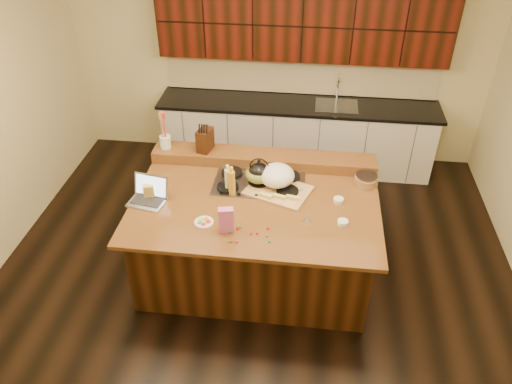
# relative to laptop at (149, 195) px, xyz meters

# --- Properties ---
(room) EXTENTS (5.52, 5.02, 2.72)m
(room) POSITION_rel_laptop_xyz_m (1.03, 0.10, 0.37)
(room) COLOR black
(room) RESTS_ON ground
(island) EXTENTS (2.40, 1.60, 0.92)m
(island) POSITION_rel_laptop_xyz_m (1.03, 0.10, -0.52)
(island) COLOR black
(island) RESTS_ON ground
(back_ledge) EXTENTS (2.40, 0.30, 0.12)m
(back_ledge) POSITION_rel_laptop_xyz_m (1.03, 0.80, -0.00)
(back_ledge) COLOR black
(back_ledge) RESTS_ON island
(cooktop) EXTENTS (0.92, 0.52, 0.05)m
(cooktop) POSITION_rel_laptop_xyz_m (1.03, 0.40, -0.05)
(cooktop) COLOR gray
(cooktop) RESTS_ON island
(back_counter) EXTENTS (3.70, 0.66, 2.40)m
(back_counter) POSITION_rel_laptop_xyz_m (1.33, 2.32, -0.00)
(back_counter) COLOR silver
(back_counter) RESTS_ON ground
(kettle) EXTENTS (0.28, 0.28, 0.20)m
(kettle) POSITION_rel_laptop_xyz_m (1.03, 0.40, 0.08)
(kettle) COLOR black
(kettle) RESTS_ON cooktop
(green_bowl) EXTENTS (0.35, 0.35, 0.15)m
(green_bowl) POSITION_rel_laptop_xyz_m (1.03, 0.40, 0.06)
(green_bowl) COLOR olive
(green_bowl) RESTS_ON cooktop
(laptop) EXTENTS (0.39, 0.33, 0.24)m
(laptop) POSITION_rel_laptop_xyz_m (0.00, 0.00, 0.00)
(laptop) COLOR #B7B7BC
(laptop) RESTS_ON island
(oil_bottle) EXTENTS (0.07, 0.07, 0.27)m
(oil_bottle) POSITION_rel_laptop_xyz_m (0.79, 0.19, 0.07)
(oil_bottle) COLOR gold
(oil_bottle) RESTS_ON island
(vinegar_bottle) EXTENTS (0.08, 0.08, 0.25)m
(vinegar_bottle) POSITION_rel_laptop_xyz_m (0.74, 0.25, 0.06)
(vinegar_bottle) COLOR silver
(vinegar_bottle) RESTS_ON island
(wooden_tray) EXTENTS (0.72, 0.62, 0.25)m
(wooden_tray) POSITION_rel_laptop_xyz_m (1.22, 0.35, 0.04)
(wooden_tray) COLOR tan
(wooden_tray) RESTS_ON island
(ramekin_a) EXTENTS (0.11, 0.11, 0.04)m
(ramekin_a) POSITION_rel_laptop_xyz_m (1.83, 0.19, -0.04)
(ramekin_a) COLOR white
(ramekin_a) RESTS_ON island
(ramekin_b) EXTENTS (0.12, 0.12, 0.04)m
(ramekin_b) POSITION_rel_laptop_xyz_m (1.87, -0.15, -0.04)
(ramekin_b) COLOR white
(ramekin_b) RESTS_ON island
(ramekin_c) EXTENTS (0.10, 0.10, 0.04)m
(ramekin_c) POSITION_rel_laptop_xyz_m (2.18, 0.52, -0.04)
(ramekin_c) COLOR white
(ramekin_c) RESTS_ON island
(strainer_bowl) EXTENTS (0.32, 0.32, 0.09)m
(strainer_bowl) POSITION_rel_laptop_xyz_m (2.11, 0.53, -0.02)
(strainer_bowl) COLOR #996B3F
(strainer_bowl) RESTS_ON island
(kitchen_timer) EXTENTS (0.10, 0.10, 0.07)m
(kitchen_timer) POSITION_rel_laptop_xyz_m (1.54, -0.15, -0.03)
(kitchen_timer) COLOR silver
(kitchen_timer) RESTS_ON island
(pink_bag) EXTENTS (0.15, 0.10, 0.25)m
(pink_bag) POSITION_rel_laptop_xyz_m (0.83, -0.37, 0.06)
(pink_bag) COLOR #D263B3
(pink_bag) RESTS_ON island
(candy_plate) EXTENTS (0.22, 0.22, 0.01)m
(candy_plate) POSITION_rel_laptop_xyz_m (0.60, -0.28, -0.06)
(candy_plate) COLOR white
(candy_plate) RESTS_ON island
(package_box) EXTENTS (0.12, 0.10, 0.14)m
(package_box) POSITION_rel_laptop_xyz_m (-0.01, 0.04, 0.01)
(package_box) COLOR gold
(package_box) RESTS_ON island
(utensil_crock) EXTENTS (0.12, 0.12, 0.14)m
(utensil_crock) POSITION_rel_laptop_xyz_m (-0.04, 0.80, 0.13)
(utensil_crock) COLOR white
(utensil_crock) RESTS_ON back_ledge
(knife_block) EXTENTS (0.17, 0.23, 0.25)m
(knife_block) POSITION_rel_laptop_xyz_m (0.40, 0.80, 0.18)
(knife_block) COLOR black
(knife_block) RESTS_ON back_ledge
(gumdrop_0) EXTENTS (0.02, 0.02, 0.02)m
(gumdrop_0) POSITION_rel_laptop_xyz_m (0.89, -0.51, -0.06)
(gumdrop_0) COLOR red
(gumdrop_0) RESTS_ON island
(gumdrop_1) EXTENTS (0.02, 0.02, 0.02)m
(gumdrop_1) POSITION_rel_laptop_xyz_m (0.87, -0.40, -0.06)
(gumdrop_1) COLOR #198C26
(gumdrop_1) RESTS_ON island
(gumdrop_2) EXTENTS (0.02, 0.02, 0.02)m
(gumdrop_2) POSITION_rel_laptop_xyz_m (0.92, -0.33, -0.06)
(gumdrop_2) COLOR red
(gumdrop_2) RESTS_ON island
(gumdrop_3) EXTENTS (0.02, 0.02, 0.02)m
(gumdrop_3) POSITION_rel_laptop_xyz_m (1.22, -0.47, -0.06)
(gumdrop_3) COLOR #198C26
(gumdrop_3) RESTS_ON island
(gumdrop_4) EXTENTS (0.02, 0.02, 0.02)m
(gumdrop_4) POSITION_rel_laptop_xyz_m (1.11, -0.38, -0.06)
(gumdrop_4) COLOR red
(gumdrop_4) RESTS_ON island
(gumdrop_5) EXTENTS (0.02, 0.02, 0.02)m
(gumdrop_5) POSITION_rel_laptop_xyz_m (0.94, -0.31, -0.06)
(gumdrop_5) COLOR #198C26
(gumdrop_5) RESTS_ON island
(gumdrop_6) EXTENTS (0.02, 0.02, 0.02)m
(gumdrop_6) POSITION_rel_laptop_xyz_m (1.19, -0.30, -0.06)
(gumdrop_6) COLOR red
(gumdrop_6) RESTS_ON island
(gumdrop_7) EXTENTS (0.02, 0.02, 0.02)m
(gumdrop_7) POSITION_rel_laptop_xyz_m (1.20, -0.40, -0.06)
(gumdrop_7) COLOR #198C26
(gumdrop_7) RESTS_ON island
(gumdrop_8) EXTENTS (0.02, 0.02, 0.02)m
(gumdrop_8) POSITION_rel_laptop_xyz_m (1.05, -0.39, -0.06)
(gumdrop_8) COLOR red
(gumdrop_8) RESTS_ON island
(gumdrop_9) EXTENTS (0.02, 0.02, 0.02)m
(gumdrop_9) POSITION_rel_laptop_xyz_m (0.88, -0.52, -0.06)
(gumdrop_9) COLOR #198C26
(gumdrop_9) RESTS_ON island
(gumdrop_10) EXTENTS (0.02, 0.02, 0.02)m
(gumdrop_10) POSITION_rel_laptop_xyz_m (0.94, -0.52, -0.06)
(gumdrop_10) COLOR red
(gumdrop_10) RESTS_ON island
(gumdrop_11) EXTENTS (0.02, 0.02, 0.02)m
(gumdrop_11) POSITION_rel_laptop_xyz_m (0.76, -0.36, -0.06)
(gumdrop_11) COLOR #198C26
(gumdrop_11) RESTS_ON island
(gumdrop_12) EXTENTS (0.02, 0.02, 0.02)m
(gumdrop_12) POSITION_rel_laptop_xyz_m (0.92, -0.31, -0.06)
(gumdrop_12) COLOR red
(gumdrop_12) RESTS_ON island
(gumdrop_13) EXTENTS (0.02, 0.02, 0.02)m
(gumdrop_13) POSITION_rel_laptop_xyz_m (0.92, -0.30, -0.06)
(gumdrop_13) COLOR #198C26
(gumdrop_13) RESTS_ON island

